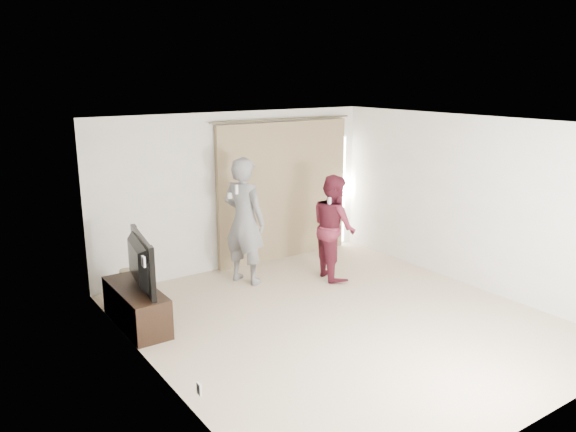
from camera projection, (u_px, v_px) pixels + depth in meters
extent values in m
plane|color=beige|center=(341.00, 321.00, 7.43)|extent=(5.50, 5.50, 0.00)
cube|color=silver|center=(237.00, 191.00, 9.31)|extent=(5.00, 0.04, 2.60)
cube|color=silver|center=(155.00, 263.00, 5.74)|extent=(0.04, 5.50, 2.60)
cube|color=white|center=(143.00, 261.00, 6.09)|extent=(0.02, 0.08, 0.12)
cube|color=white|center=(199.00, 389.00, 5.27)|extent=(0.02, 0.08, 0.12)
cube|color=silver|center=(346.00, 123.00, 6.80)|extent=(5.00, 5.50, 0.01)
cube|color=#99855E|center=(284.00, 191.00, 9.77)|extent=(2.60, 0.10, 2.40)
cylinder|color=#70684C|center=(284.00, 119.00, 9.47)|extent=(2.80, 0.03, 0.03)
cube|color=white|center=(342.00, 190.00, 10.59)|extent=(0.08, 0.04, 2.00)
cube|color=black|center=(136.00, 307.00, 7.26)|extent=(0.46, 1.33, 0.51)
imported|color=black|center=(133.00, 262.00, 7.11)|extent=(0.35, 1.21, 0.69)
cylinder|color=tan|center=(129.00, 300.00, 8.06)|extent=(0.36, 0.36, 0.06)
cylinder|color=tan|center=(127.00, 284.00, 8.00)|extent=(0.20, 0.20, 0.42)
imported|color=slate|center=(244.00, 221.00, 8.63)|extent=(0.73, 0.85, 1.98)
cube|color=white|center=(236.00, 189.00, 8.32)|extent=(0.04, 0.04, 0.14)
cube|color=white|center=(230.00, 196.00, 8.53)|extent=(0.05, 0.05, 0.09)
imported|color=maroon|center=(334.00, 227.00, 8.87)|extent=(0.81, 0.94, 1.67)
cube|color=white|center=(329.00, 202.00, 8.59)|extent=(0.04, 0.04, 0.14)
cube|color=white|center=(321.00, 206.00, 8.79)|extent=(0.05, 0.05, 0.09)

